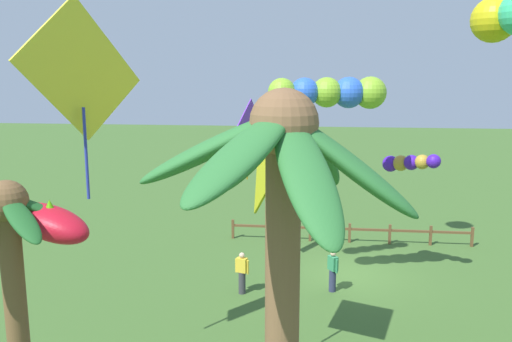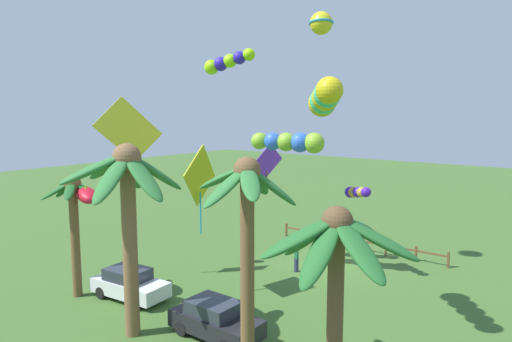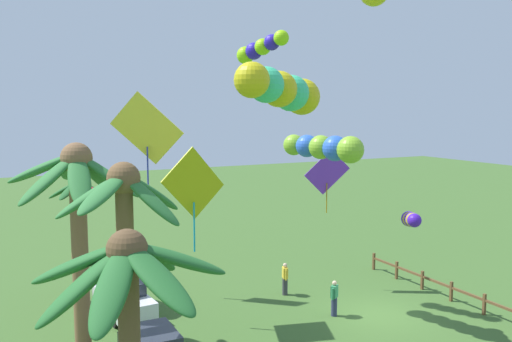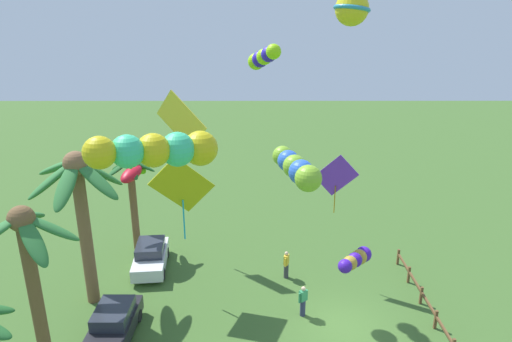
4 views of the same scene
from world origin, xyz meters
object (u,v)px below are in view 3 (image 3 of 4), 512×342
object	(u,v)px
palm_tree_0	(124,239)
kite_tube_3	(411,219)
kite_tube_1	(324,148)
kite_diamond_7	(327,173)
kite_diamond_0	(194,185)
kite_tube_4	(282,90)
palm_tree_1	(80,213)
kite_diamond_6	(147,130)
palm_tree_2	(128,301)
spectator_0	(334,298)
palm_tree_3	(77,198)
parked_car_1	(123,298)
spectator_1	(285,279)
kite_tube_8	(260,48)
kite_fish_2	(88,196)

from	to	relation	value
palm_tree_0	kite_tube_3	bearing A→B (deg)	-81.83
kite_tube_1	kite_diamond_7	size ratio (longest dim) A/B	1.25
kite_diamond_0	kite_tube_4	world-z (taller)	kite_tube_4
kite_tube_4	kite_diamond_7	world-z (taller)	kite_tube_4
palm_tree_1	kite_tube_1	distance (m)	11.63
kite_diamond_6	palm_tree_2	bearing A→B (deg)	162.88
palm_tree_0	spectator_0	xyz separation A→B (m)	(4.53, -10.14, -4.74)
spectator_0	kite_diamond_7	size ratio (longest dim) A/B	0.49
palm_tree_3	parked_car_1	xyz separation A→B (m)	(3.09, -2.28, -5.10)
palm_tree_3	kite_tube_3	xyz separation A→B (m)	(-4.12, -12.14, -1.16)
palm_tree_2	kite_diamond_0	xyz separation A→B (m)	(10.07, -5.16, 0.82)
spectator_1	kite_tube_8	size ratio (longest dim) A/B	0.56
spectator_1	kite_tube_8	world-z (taller)	kite_tube_8
parked_car_1	kite_diamond_6	bearing A→B (deg)	-40.83
palm_tree_1	palm_tree_2	xyz separation A→B (m)	(-14.91, 1.33, 0.86)
palm_tree_1	spectator_0	distance (m)	12.22
palm_tree_1	kite_diamond_6	distance (m)	4.96
parked_car_1	kite_tube_4	distance (m)	12.99
palm_tree_3	kite_tube_3	world-z (taller)	palm_tree_3
kite_diamond_0	kite_tube_4	bearing A→B (deg)	-175.71
kite_tube_8	palm_tree_0	bearing A→B (deg)	134.01
palm_tree_2	kite_tube_3	world-z (taller)	palm_tree_2
palm_tree_0	kite_tube_3	xyz separation A→B (m)	(1.69, -11.79, -0.87)
kite_fish_2	kite_tube_8	size ratio (longest dim) A/B	0.79
kite_tube_8	kite_tube_1	bearing A→B (deg)	-156.78
palm_tree_0	kite_diamond_0	bearing A→B (deg)	-34.28
kite_tube_8	kite_diamond_7	bearing A→B (deg)	-89.58
palm_tree_3	kite_tube_3	bearing A→B (deg)	-108.74
kite_tube_1	palm_tree_0	bearing A→B (deg)	116.12
palm_tree_1	kite_diamond_6	xyz separation A→B (m)	(-0.24, -3.19, 3.79)
palm_tree_1	palm_tree_3	size ratio (longest dim) A/B	0.77
spectator_1	kite_tube_1	world-z (taller)	kite_tube_1
kite_tube_4	spectator_1	bearing A→B (deg)	-30.60
kite_tube_3	kite_diamond_6	bearing A→B (deg)	40.93
palm_tree_1	kite_diamond_7	xyz separation A→B (m)	(-3.23, -11.49, 1.61)
kite_tube_3	kite_diamond_6	world-z (taller)	kite_diamond_6
spectator_1	kite_tube_4	bearing A→B (deg)	149.40
palm_tree_1	spectator_1	bearing A→B (deg)	-110.36
spectator_0	palm_tree_3	bearing A→B (deg)	83.04
parked_car_1	palm_tree_1	bearing A→B (deg)	30.80
palm_tree_0	kite_tube_3	distance (m)	11.94
kite_diamond_7	palm_tree_0	bearing A→B (deg)	123.64
kite_tube_1	kite_tube_8	xyz separation A→B (m)	(3.24, 1.39, 4.39)
kite_tube_1	parked_car_1	bearing A→B (deg)	61.60
palm_tree_2	kite_tube_3	xyz separation A→B (m)	(5.37, -12.58, -0.44)
kite_tube_1	kite_tube_8	world-z (taller)	kite_tube_8
kite_tube_4	spectator_0	bearing A→B (deg)	-48.82
kite_diamond_0	kite_tube_3	bearing A→B (deg)	-122.35
palm_tree_1	palm_tree_3	xyz separation A→B (m)	(-5.42, 0.89, 1.57)
kite_diamond_0	palm_tree_2	bearing A→B (deg)	152.89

